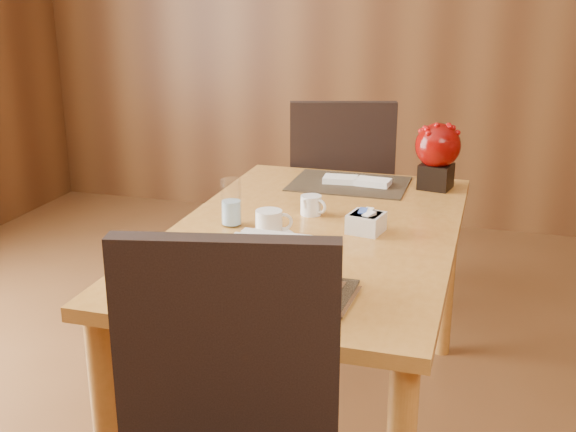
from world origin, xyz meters
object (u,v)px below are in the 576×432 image
(dining_table, at_px, (314,256))
(soup_setting, at_px, (271,271))
(water_glass, at_px, (231,202))
(berry_decor, at_px, (437,152))
(sugar_caddy, at_px, (366,223))
(far_chair, at_px, (340,194))
(bread_plate, at_px, (161,289))
(coffee_cup, at_px, (269,226))
(creamer_jug, at_px, (311,205))

(dining_table, height_order, soup_setting, soup_setting)
(water_glass, bearing_deg, soup_setting, -58.84)
(dining_table, xyz_separation_m, berry_decor, (0.33, 0.59, 0.24))
(sugar_caddy, bearing_deg, soup_setting, -105.35)
(dining_table, xyz_separation_m, far_chair, (-0.13, 0.98, -0.08))
(soup_setting, relative_size, sugar_caddy, 3.01)
(soup_setting, height_order, water_glass, water_glass)
(dining_table, height_order, bread_plate, bread_plate)
(berry_decor, bearing_deg, far_chair, 139.88)
(sugar_caddy, height_order, far_chair, far_chair)
(bread_plate, bearing_deg, far_chair, 85.38)
(soup_setting, bearing_deg, dining_table, 95.00)
(berry_decor, bearing_deg, bread_plate, -116.44)
(dining_table, xyz_separation_m, coffee_cup, (-0.11, -0.12, 0.13))
(creamer_jug, distance_m, berry_decor, 0.60)
(soup_setting, xyz_separation_m, sugar_caddy, (0.15, 0.53, -0.03))
(dining_table, distance_m, berry_decor, 0.72)
(dining_table, relative_size, far_chair, 1.47)
(soup_setting, height_order, creamer_jug, soup_setting)
(berry_decor, bearing_deg, dining_table, -119.03)
(creamer_jug, bearing_deg, water_glass, -115.60)
(bread_plate, bearing_deg, berry_decor, 63.56)
(soup_setting, bearing_deg, creamer_jug, 98.71)
(sugar_caddy, height_order, berry_decor, berry_decor)
(water_glass, height_order, creamer_jug, water_glass)
(creamer_jug, xyz_separation_m, far_chair, (-0.08, 0.84, -0.21))
(coffee_cup, xyz_separation_m, creamer_jug, (0.07, 0.26, -0.00))
(coffee_cup, height_order, bread_plate, coffee_cup)
(soup_setting, height_order, coffee_cup, soup_setting)
(soup_setting, relative_size, berry_decor, 1.22)
(coffee_cup, relative_size, water_glass, 1.00)
(bread_plate, bearing_deg, creamer_jug, 73.94)
(bread_plate, distance_m, far_chair, 1.58)
(sugar_caddy, bearing_deg, dining_table, -175.29)
(bread_plate, xyz_separation_m, far_chair, (0.13, 1.57, -0.18))
(sugar_caddy, bearing_deg, bread_plate, -125.19)
(berry_decor, xyz_separation_m, far_chair, (-0.46, 0.39, -0.32))
(dining_table, bearing_deg, bread_plate, -113.70)
(dining_table, bearing_deg, sugar_caddy, 4.71)
(water_glass, bearing_deg, creamer_jug, 40.05)
(creamer_jug, height_order, far_chair, far_chair)
(dining_table, distance_m, coffee_cup, 0.22)
(coffee_cup, xyz_separation_m, water_glass, (-0.15, 0.08, 0.04))
(water_glass, distance_m, bread_plate, 0.55)
(coffee_cup, height_order, creamer_jug, coffee_cup)
(coffee_cup, bearing_deg, dining_table, 47.58)
(creamer_jug, bearing_deg, soup_setting, -59.80)
(coffee_cup, bearing_deg, water_glass, 152.64)
(dining_table, relative_size, water_glass, 9.61)
(berry_decor, bearing_deg, soup_setting, -105.55)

